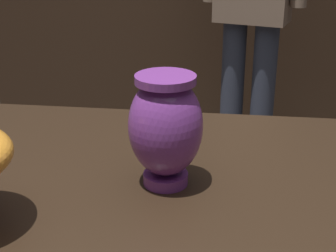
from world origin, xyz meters
TOP-DOWN VIEW (x-y plane):
  - back_display_shelf at (0.00, 2.20)m, footprint 2.60×0.40m
  - vase_centerpiece at (0.00, -0.03)m, footprint 0.12×0.12m

SIDE VIEW (x-z plane):
  - back_display_shelf at x=0.00m, z-range 0.00..0.99m
  - vase_centerpiece at x=0.00m, z-range 0.81..1.00m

